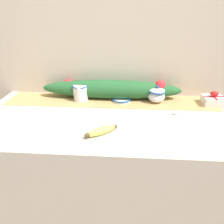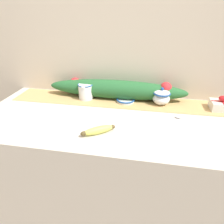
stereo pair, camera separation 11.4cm
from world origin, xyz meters
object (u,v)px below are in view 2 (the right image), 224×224
at_px(cream_pitcher, 86,91).
at_px(gift_box, 221,105).
at_px(sugar_bowl, 161,97).
at_px(small_dish, 126,100).
at_px(banana, 98,130).
at_px(spoon, 176,117).

relative_size(cream_pitcher, gift_box, 0.95).
relative_size(sugar_bowl, gift_box, 0.91).
xyz_separation_m(small_dish, banana, (-0.09, -0.41, 0.01)).
bearing_deg(sugar_bowl, spoon, -63.49).
distance_m(sugar_bowl, small_dish, 0.24).
bearing_deg(sugar_bowl, small_dish, -179.49).
bearing_deg(banana, cream_pitcher, 114.51).
distance_m(small_dish, gift_box, 0.61).
relative_size(cream_pitcher, sugar_bowl, 1.05).
bearing_deg(banana, sugar_bowl, 51.59).
xyz_separation_m(small_dish, spoon, (0.32, -0.17, -0.01)).
distance_m(banana, gift_box, 0.81).
height_order(sugar_bowl, banana, sugar_bowl).
xyz_separation_m(small_dish, gift_box, (0.61, -0.01, 0.02)).
bearing_deg(gift_box, sugar_bowl, 177.76).
height_order(sugar_bowl, gift_box, sugar_bowl).
bearing_deg(spoon, banana, -148.68).
distance_m(cream_pitcher, banana, 0.46).
bearing_deg(cream_pitcher, banana, -65.49).
bearing_deg(spoon, sugar_bowl, 117.17).
height_order(banana, spoon, banana).
xyz_separation_m(sugar_bowl, gift_box, (0.37, -0.01, -0.02)).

